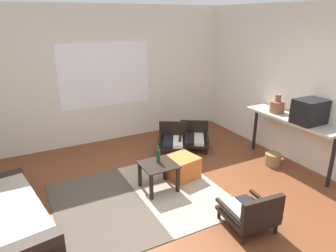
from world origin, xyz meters
The scene contains 15 objects.
ground_plane centered at (0.00, 0.00, 0.00)m, with size 7.80×7.80×0.00m, color brown.
far_wall_with_window centered at (0.00, 3.06, 1.35)m, with size 5.60×0.13×2.70m.
side_wall_right centered at (2.66, 0.30, 1.35)m, with size 0.12×6.60×2.70m, color silver.
area_rug centered at (-0.31, 0.62, 0.01)m, with size 2.36×2.02×0.01m.
couch centered at (-2.06, 0.73, 0.22)m, with size 1.05×1.96×0.74m.
coffee_table centered at (0.03, 0.71, 0.33)m, with size 0.51×0.49×0.42m.
armchair_by_window centered at (0.90, 1.85, 0.25)m, with size 0.78×0.80×0.53m.
armchair_striped_foreground centered at (0.60, -0.65, 0.24)m, with size 0.62×0.64×0.54m.
armchair_corner centered at (1.35, 1.81, 0.22)m, with size 0.82×0.85×0.48m.
ottoman_orange centered at (0.53, 0.87, 0.18)m, with size 0.45×0.45×0.36m, color #D1662D.
console_shelf centered at (2.34, 0.37, 0.79)m, with size 0.45×1.74×0.88m.
crt_television centered at (2.34, 0.06, 1.07)m, with size 0.47×0.36×0.38m.
clay_vase centered at (2.34, 0.71, 0.99)m, with size 0.25×0.25×0.32m.
glass_bottle centered at (0.06, 0.77, 0.53)m, with size 0.06×0.06×0.26m.
wicker_basket centered at (2.16, 0.50, 0.11)m, with size 0.27×0.27×0.21m, color olive.
Camera 1 is at (-1.75, -2.94, 2.46)m, focal length 32.82 mm.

